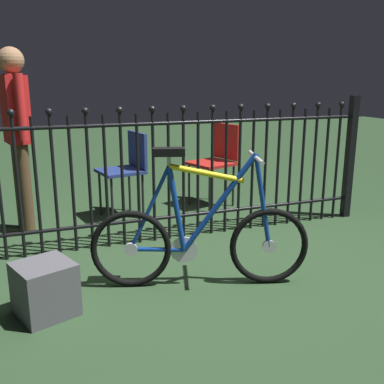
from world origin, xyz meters
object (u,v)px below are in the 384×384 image
at_px(bicycle, 200,238).
at_px(display_crate, 45,289).
at_px(chair_navy, 127,165).
at_px(person_visitor, 17,126).
at_px(chair_red, 217,156).

bearing_deg(bicycle, display_crate, -177.80).
relative_size(bicycle, display_crate, 4.39).
relative_size(bicycle, chair_navy, 1.67).
distance_m(chair_navy, person_visitor, 1.07).
xyz_separation_m(bicycle, person_visitor, (-1.08, 1.56, 0.62)).
height_order(chair_navy, display_crate, chair_navy).
xyz_separation_m(chair_navy, person_visitor, (-0.97, -0.12, 0.43)).
bearing_deg(person_visitor, display_crate, -86.72).
bearing_deg(chair_navy, bicycle, -86.30).
xyz_separation_m(bicycle, chair_navy, (-0.11, 1.68, 0.19)).
xyz_separation_m(bicycle, chair_red, (0.88, 1.76, 0.20)).
bearing_deg(bicycle, chair_navy, 93.70).
relative_size(chair_navy, chair_red, 0.96).
relative_size(person_visitor, display_crate, 5.05).
relative_size(chair_red, person_visitor, 0.54).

